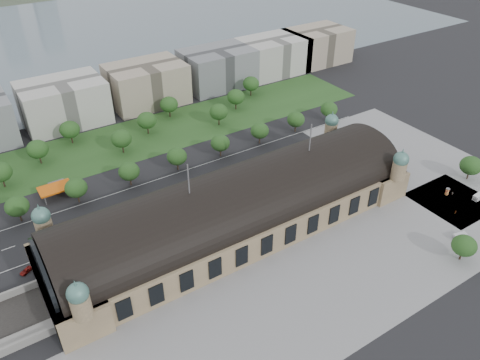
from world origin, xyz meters
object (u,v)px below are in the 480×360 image
parked_car_6 (174,216)px  bus_east (250,176)px  parked_car_3 (102,235)px  advertising_column (447,192)px  parked_car_2 (89,240)px  traffic_car_5 (288,148)px  traffic_car_3 (149,197)px  bus_mid (233,181)px  petrol_station (57,187)px  pedestrian_2 (452,193)px  traffic_car_6 (307,156)px  pedestrian_1 (455,212)px  parked_car_1 (26,271)px  van_south (459,236)px  parked_car_5 (139,228)px  traffic_car_4 (216,179)px  parked_car_0 (79,251)px  bus_west (152,212)px  van_east (478,197)px  traffic_car_2 (49,249)px  parked_car_4 (125,228)px

parked_car_6 → bus_east: size_ratio=0.38×
parked_car_3 → advertising_column: size_ratio=1.19×
parked_car_2 → parked_car_3: (5.31, 0.00, -0.07)m
traffic_car_5 → parked_car_3: (-103.87, -14.58, -0.05)m
traffic_car_3 → bus_mid: (37.40, -9.89, 0.67)m
petrol_station → pedestrian_2: 176.48m
traffic_car_6 → pedestrian_1: pedestrian_1 is taller
traffic_car_3 → parked_car_1: 58.18m
van_south → parked_car_2: bearing=161.9°
parked_car_2 → parked_car_5: size_ratio=0.97×
parked_car_5 → pedestrian_1: bearing=32.5°
parked_car_2 → parked_car_3: parked_car_2 is taller
traffic_car_4 → pedestrian_2: (82.39, -66.99, 0.15)m
bus_mid → bus_east: 8.93m
traffic_car_4 → parked_car_0: (-68.55, -13.66, -0.04)m
bus_west → traffic_car_4: bearing=-75.9°
parked_car_1 → parked_car_3: (29.76, 4.00, 0.01)m
parked_car_0 → van_south: (127.72, -73.46, 0.39)m
parked_car_6 → pedestrian_1: 118.43m
van_south → pedestrian_2: van_south is taller
pedestrian_1 → parked_car_3: bearing=108.4°
bus_east → advertising_column: 88.26m
parked_car_5 → bus_west: bearing=96.3°
parked_car_6 → pedestrian_1: (100.45, -62.74, 0.22)m
parked_car_0 → van_east: size_ratio=0.76×
bus_mid → bus_east: bus_east is taller
parked_car_5 → petrol_station: bearing=175.7°
traffic_car_4 → van_south: bearing=38.3°
traffic_car_2 → parked_car_5: 34.24m
traffic_car_2 → parked_car_1: traffic_car_2 is taller
parked_car_2 → advertising_column: (143.82, -55.90, 0.98)m
traffic_car_2 → pedestrian_2: 171.07m
traffic_car_6 → parked_car_4: size_ratio=1.15×
traffic_car_2 → parked_car_6: size_ratio=1.16×
traffic_car_4 → traffic_car_6: traffic_car_4 is taller
traffic_car_3 → parked_car_6: size_ratio=1.22×
van_south → pedestrian_2: bearing=55.1°
traffic_car_2 → parked_car_0: bearing=49.5°
pedestrian_1 → pedestrian_2: 14.22m
traffic_car_6 → traffic_car_4: bearing=-95.1°
traffic_car_5 → van_south: van_south is taller
traffic_car_4 → bus_west: size_ratio=0.41×
traffic_car_2 → parked_car_1: (-10.08, -6.98, -0.06)m
bus_west → van_east: 141.82m
traffic_car_5 → traffic_car_6: traffic_car_6 is taller
pedestrian_2 → traffic_car_5: bearing=2.7°
traffic_car_5 → parked_car_5: size_ratio=0.83×
traffic_car_4 → traffic_car_5: size_ratio=1.03×
traffic_car_6 → parked_car_3: (-107.15, -3.31, -0.10)m
traffic_car_2 → parked_car_3: 19.91m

